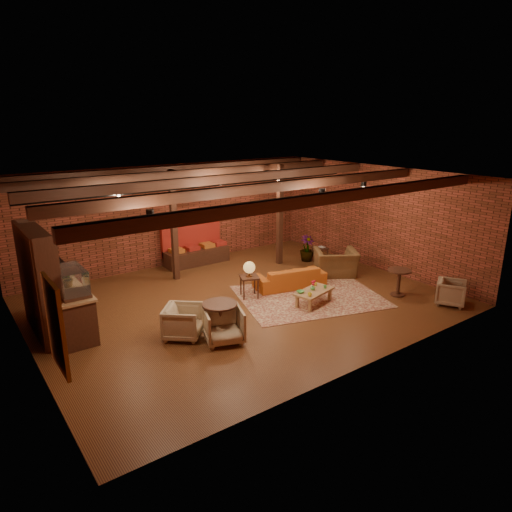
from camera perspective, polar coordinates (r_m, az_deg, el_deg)
floor at (r=11.88m, az=-1.65°, el=-5.73°), size 10.00×10.00×0.00m
ceiling at (r=11.04m, az=-1.79°, el=9.77°), size 10.00×8.00×0.02m
wall_back at (r=14.75m, az=-10.53°, el=5.01°), size 10.00×0.02×3.20m
wall_front at (r=8.51m, az=13.67°, el=-4.04°), size 10.00×0.02×3.20m
wall_left at (r=9.62m, az=-27.20°, el=-3.04°), size 0.02×8.00×3.20m
wall_right at (r=14.68m, az=14.70°, el=4.69°), size 0.02×8.00×3.20m
ceiling_beams at (r=11.06m, az=-1.78°, el=9.16°), size 9.80×6.40×0.22m
ceiling_pipe at (r=12.44m, az=-5.97°, el=8.87°), size 9.60×0.12×0.12m
post_left at (r=13.26m, az=-10.23°, el=3.70°), size 0.16×0.16×3.20m
post_right at (r=14.54m, az=2.99°, el=5.11°), size 0.16×0.16×3.20m
service_counter at (r=10.95m, az=-22.90°, el=-4.64°), size 0.80×2.50×1.60m
plant_counter at (r=11.02m, az=-22.89°, el=-2.18°), size 0.35×0.39×0.30m
shelving_hutch at (r=10.84m, az=-25.31°, el=-2.89°), size 0.52×2.00×2.40m
chalkboard_menu at (r=7.50m, az=-23.70°, el=-7.98°), size 0.08×0.96×1.46m
banquette at (r=14.88m, az=-7.47°, el=0.90°), size 2.10×0.70×1.00m
service_sign at (r=14.09m, az=-6.87°, el=7.73°), size 0.86×0.06×0.30m
ceiling_spotlights at (r=11.09m, az=-1.77°, el=8.03°), size 6.40×4.40×0.28m
rug at (r=12.28m, az=6.68°, el=-5.04°), size 4.30×3.74×0.01m
sofa at (r=12.81m, az=4.23°, el=-2.65°), size 2.11×1.22×0.58m
coffee_table at (r=11.68m, az=7.20°, el=-4.48°), size 1.20×0.79×0.63m
side_table_lamp at (r=11.91m, az=-0.85°, el=-1.79°), size 0.61×0.61×0.99m
round_table_left at (r=9.88m, az=-4.54°, el=-7.28°), size 0.76×0.76×0.79m
armchair_a at (r=10.03m, az=-9.10°, el=-7.94°), size 1.05×1.05×0.79m
armchair_b at (r=9.74m, az=-4.06°, el=-8.45°), size 0.99×0.96×0.81m
armchair_right at (r=13.86m, az=9.96°, el=-0.30°), size 1.44×1.32×1.06m
side_table_book at (r=15.06m, az=7.99°, el=0.90°), size 0.53×0.53×0.52m
round_table_right at (r=12.70m, az=17.44°, el=-2.67°), size 0.62×0.62×0.73m
armchair_far at (r=12.61m, az=23.22°, el=-4.09°), size 0.90×0.88×0.70m
plant_tall at (r=14.95m, az=6.51°, el=4.11°), size 1.45×1.45×2.57m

